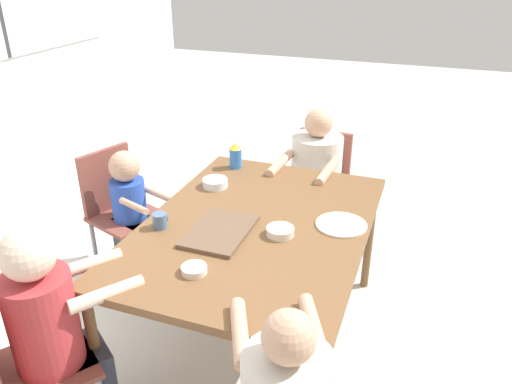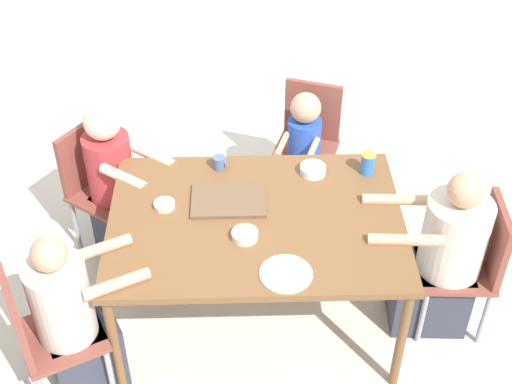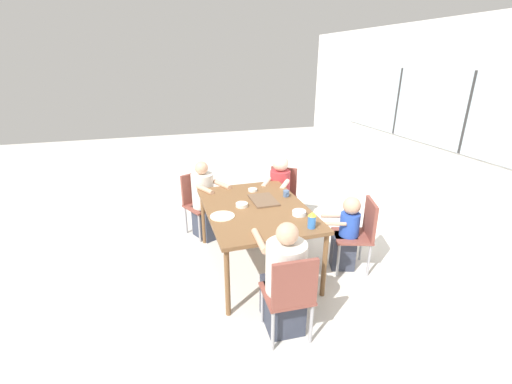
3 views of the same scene
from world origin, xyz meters
TOP-DOWN VIEW (x-y plane):
  - ground_plane at (0.00, 0.00)m, footprint 16.00×16.00m
  - wall_back_with_windows at (0.00, 2.78)m, footprint 8.40×0.08m
  - dining_table at (0.00, 0.00)m, footprint 1.55×1.10m
  - chair_for_woman_green_shirt at (1.19, -0.06)m, footprint 0.42×0.42m
  - chair_for_man_blue_shirt at (-0.97, 0.69)m, footprint 0.56×0.56m
  - chair_for_man_teal_shirt at (-1.07, -0.51)m, footprint 0.53×0.53m
  - chair_for_toddler at (0.38, 1.12)m, footprint 0.51×0.51m
  - person_woman_green_shirt at (1.01, -0.05)m, footprint 0.67×0.39m
  - person_man_blue_shirt at (-0.83, 0.59)m, footprint 0.57×0.52m
  - person_man_teal_shirt at (-0.92, -0.44)m, footprint 0.61×0.50m
  - person_toddler at (0.33, 0.97)m, footprint 0.33×0.44m
  - food_tray_dark at (-0.14, 0.14)m, footprint 0.40×0.27m
  - coffee_mug at (-0.19, 0.44)m, footprint 0.08×0.07m
  - sippy_cup at (0.64, 0.37)m, footprint 0.08×0.08m
  - bowl_white_shallow at (-0.49, 0.10)m, footprint 0.11×0.11m
  - bowl_cereal at (-0.06, -0.15)m, footprint 0.14×0.14m
  - bowl_fruit at (0.33, 0.38)m, footprint 0.15×0.15m
  - plate_tortillas at (0.13, -0.41)m, footprint 0.26×0.26m

SIDE VIEW (x-z plane):
  - ground_plane at x=0.00m, z-range 0.00..0.00m
  - person_toddler at x=0.33m, z-range -0.02..0.87m
  - person_woman_green_shirt at x=1.01m, z-range -0.06..1.00m
  - person_man_teal_shirt at x=-0.92m, z-range -0.05..1.01m
  - person_man_blue_shirt at x=-0.83m, z-range -0.04..1.04m
  - chair_for_woman_green_shirt at x=1.19m, z-range 0.08..0.93m
  - chair_for_man_blue_shirt at x=-0.97m, z-range 0.08..0.93m
  - chair_for_man_teal_shirt at x=-1.07m, z-range 0.08..0.93m
  - chair_for_toddler at x=0.38m, z-range 0.08..0.93m
  - dining_table at x=0.00m, z-range 0.32..1.08m
  - plate_tortillas at x=0.13m, z-range 0.76..0.77m
  - food_tray_dark at x=-0.14m, z-range 0.76..0.78m
  - bowl_white_shallow at x=-0.49m, z-range 0.76..0.79m
  - bowl_cereal at x=-0.06m, z-range 0.76..0.80m
  - bowl_fruit at x=0.33m, z-range 0.76..0.81m
  - coffee_mug at x=-0.19m, z-range 0.76..0.84m
  - sippy_cup at x=0.64m, z-range 0.76..0.93m
  - wall_back_with_windows at x=0.00m, z-range 0.02..2.82m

